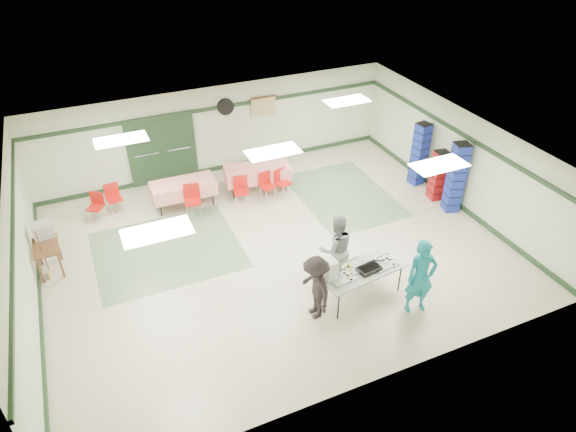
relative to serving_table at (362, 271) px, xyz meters
name	(u,v)px	position (x,y,z in m)	size (l,w,h in m)	color
floor	(275,247)	(-1.06, 2.40, -0.72)	(11.00, 11.00, 0.00)	beige
ceiling	(273,151)	(-1.06, 2.40, 1.98)	(11.00, 11.00, 0.00)	silver
wall_back	(217,129)	(-1.06, 6.90, 0.63)	(11.00, 11.00, 0.00)	beige
wall_front	(375,332)	(-1.06, -2.10, 0.63)	(11.00, 11.00, 0.00)	beige
wall_left	(21,261)	(-6.56, 2.40, 0.63)	(9.00, 9.00, 0.00)	beige
wall_right	(460,159)	(4.44, 2.40, 0.63)	(9.00, 9.00, 0.00)	beige
trim_back	(216,108)	(-1.06, 6.87, 1.33)	(11.00, 0.06, 0.10)	#1C341D
baseboard_back	(221,167)	(-1.06, 6.87, -0.66)	(11.00, 0.06, 0.12)	#1C341D
trim_left	(13,233)	(-6.53, 2.40, 1.33)	(9.00, 0.06, 0.10)	#1C341D
baseboard_left	(40,308)	(-6.53, 2.40, -0.66)	(9.00, 0.06, 0.12)	#1C341D
trim_right	(464,135)	(4.41, 2.40, 1.33)	(9.00, 0.06, 0.10)	#1C341D
baseboard_right	(451,199)	(4.41, 2.40, -0.66)	(9.00, 0.06, 0.12)	#1C341D
green_patch_a	(167,250)	(-3.56, 3.40, -0.72)	(3.50, 3.00, 0.01)	slate
green_patch_b	(343,195)	(1.74, 3.90, -0.72)	(2.50, 3.50, 0.01)	slate
double_door_left	(146,153)	(-3.26, 6.84, 0.33)	(0.90, 0.06, 2.10)	gray
double_door_right	(178,147)	(-2.31, 6.84, 0.33)	(0.90, 0.06, 2.10)	gray
door_frame	(162,150)	(-2.79, 6.82, 0.33)	(2.00, 0.03, 2.15)	#1C341D
wall_fan	(226,107)	(-0.76, 6.84, 1.33)	(0.50, 0.50, 0.10)	black
scroll_banner	(263,107)	(0.44, 6.84, 1.13)	(0.80, 0.02, 0.60)	#D2BE83
serving_table	(362,271)	(0.00, 0.00, 0.00)	(2.03, 1.03, 0.76)	#BBBAB5
sheet_tray_right	(384,263)	(0.52, -0.02, 0.05)	(0.57, 0.43, 0.02)	silver
sheet_tray_mid	(353,267)	(-0.15, 0.14, 0.05)	(0.61, 0.47, 0.02)	silver
sheet_tray_left	(342,278)	(-0.54, -0.08, 0.05)	(0.52, 0.40, 0.02)	silver
baking_pan	(369,269)	(0.12, -0.08, 0.08)	(0.50, 0.31, 0.08)	black
foam_box_stack	(330,270)	(-0.78, 0.02, 0.27)	(0.25, 0.23, 0.46)	white
volunteer_teal	(421,277)	(0.89, -0.83, 0.17)	(0.65, 0.42, 1.77)	teal
volunteer_grey	(336,249)	(-0.24, 0.77, 0.13)	(0.83, 0.64, 1.70)	gray
volunteer_dark	(315,288)	(-1.18, -0.11, 0.04)	(0.98, 0.56, 1.51)	black
dining_table_a	(257,172)	(-0.41, 5.24, -0.15)	(1.98, 1.10, 0.77)	red
dining_table_b	(183,188)	(-2.61, 5.24, -0.15)	(1.77, 0.80, 0.77)	red
chair_a	(266,183)	(-0.37, 4.67, -0.21)	(0.45, 0.45, 0.83)	red
chair_b	(241,188)	(-1.13, 4.67, -0.19)	(0.48, 0.48, 0.86)	red
chair_c	(281,180)	(0.10, 4.66, -0.21)	(0.49, 0.49, 0.83)	red
chair_d	(192,197)	(-2.51, 4.68, -0.15)	(0.51, 0.51, 0.93)	red
chair_loose_a	(113,195)	(-4.45, 5.72, -0.20)	(0.45, 0.45, 0.84)	red
chair_loose_b	(96,204)	(-4.93, 5.50, -0.22)	(0.52, 0.52, 0.81)	red
crate_stack_blue_a	(420,154)	(4.09, 3.66, 0.25)	(0.37, 0.37, 1.93)	navy
crate_stack_red	(438,175)	(4.09, 2.72, 0.02)	(0.38, 0.38, 1.48)	maroon
crate_stack_blue_b	(456,178)	(4.09, 2.04, 0.29)	(0.39, 0.39, 2.02)	navy
printer_table	(46,249)	(-6.21, 3.69, -0.08)	(0.57, 0.87, 0.74)	brown
office_printer	(42,230)	(-6.21, 4.09, 0.20)	(0.44, 0.39, 0.35)	#A8A8A3
broom	(42,252)	(-6.29, 3.54, -0.03)	(0.03, 0.03, 1.33)	brown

